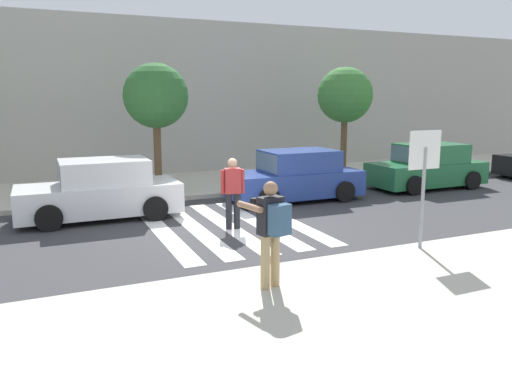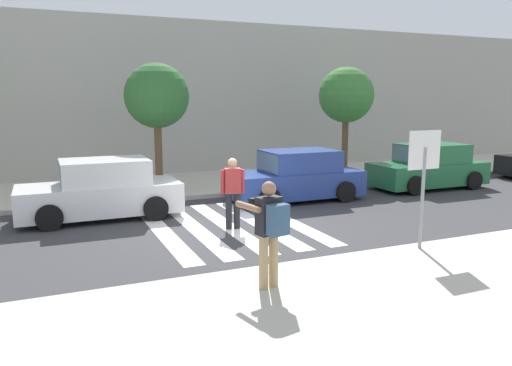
# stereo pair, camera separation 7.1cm
# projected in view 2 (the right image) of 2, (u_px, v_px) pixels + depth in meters

# --- Properties ---
(ground_plane) EXTENTS (120.00, 120.00, 0.00)m
(ground_plane) POSITION_uv_depth(u_px,v_px,m) (230.00, 228.00, 12.19)
(ground_plane) COLOR #38383A
(sidewalk_near) EXTENTS (60.00, 6.00, 0.14)m
(sidewalk_near) POSITION_uv_depth(u_px,v_px,m) (394.00, 334.00, 6.57)
(sidewalk_near) COLOR beige
(sidewalk_near) RESTS_ON ground
(sidewalk_far) EXTENTS (60.00, 4.80, 0.14)m
(sidewalk_far) POSITION_uv_depth(u_px,v_px,m) (171.00, 185.00, 17.61)
(sidewalk_far) COLOR beige
(sidewalk_far) RESTS_ON ground
(building_facade_far) EXTENTS (56.00, 4.00, 6.15)m
(building_facade_far) POSITION_uv_depth(u_px,v_px,m) (144.00, 99.00, 21.08)
(building_facade_far) COLOR #ADA89E
(building_facade_far) RESTS_ON ground
(crosswalk_stripe_0) EXTENTS (0.44, 5.20, 0.01)m
(crosswalk_stripe_0) POSITION_uv_depth(u_px,v_px,m) (164.00, 232.00, 11.75)
(crosswalk_stripe_0) COLOR silver
(crosswalk_stripe_0) RESTS_ON ground
(crosswalk_stripe_1) EXTENTS (0.44, 5.20, 0.01)m
(crosswalk_stripe_1) POSITION_uv_depth(u_px,v_px,m) (196.00, 229.00, 12.06)
(crosswalk_stripe_1) COLOR silver
(crosswalk_stripe_1) RESTS_ON ground
(crosswalk_stripe_2) EXTENTS (0.44, 5.20, 0.01)m
(crosswalk_stripe_2) POSITION_uv_depth(u_px,v_px,m) (227.00, 226.00, 12.37)
(crosswalk_stripe_2) COLOR silver
(crosswalk_stripe_2) RESTS_ON ground
(crosswalk_stripe_3) EXTENTS (0.44, 5.20, 0.01)m
(crosswalk_stripe_3) POSITION_uv_depth(u_px,v_px,m) (257.00, 222.00, 12.69)
(crosswalk_stripe_3) COLOR silver
(crosswalk_stripe_3) RESTS_ON ground
(crosswalk_stripe_4) EXTENTS (0.44, 5.20, 0.01)m
(crosswalk_stripe_4) POSITION_uv_depth(u_px,v_px,m) (285.00, 219.00, 13.00)
(crosswalk_stripe_4) COLOR silver
(crosswalk_stripe_4) RESTS_ON ground
(stop_sign) EXTENTS (0.76, 0.08, 2.37)m
(stop_sign) POSITION_uv_depth(u_px,v_px,m) (424.00, 164.00, 9.80)
(stop_sign) COLOR gray
(stop_sign) RESTS_ON sidewalk_near
(photographer_with_backpack) EXTENTS (0.70, 0.92, 1.72)m
(photographer_with_backpack) POSITION_uv_depth(u_px,v_px,m) (270.00, 225.00, 7.82)
(photographer_with_backpack) COLOR tan
(photographer_with_backpack) RESTS_ON sidewalk_near
(pedestrian_crossing) EXTENTS (0.57, 0.31, 1.72)m
(pedestrian_crossing) POSITION_uv_depth(u_px,v_px,m) (233.00, 189.00, 11.93)
(pedestrian_crossing) COLOR #232328
(pedestrian_crossing) RESTS_ON ground
(parked_car_white) EXTENTS (4.10, 1.92, 1.55)m
(parked_car_white) POSITION_uv_depth(u_px,v_px,m) (102.00, 191.00, 13.08)
(parked_car_white) COLOR white
(parked_car_white) RESTS_ON ground
(parked_car_blue) EXTENTS (4.10, 1.92, 1.55)m
(parked_car_blue) POSITION_uv_depth(u_px,v_px,m) (296.00, 177.00, 15.34)
(parked_car_blue) COLOR #284293
(parked_car_blue) RESTS_ON ground
(parked_car_green) EXTENTS (4.10, 1.92, 1.55)m
(parked_car_green) POSITION_uv_depth(u_px,v_px,m) (429.00, 168.00, 17.37)
(parked_car_green) COLOR #236B3D
(parked_car_green) RESTS_ON ground
(street_tree_center) EXTENTS (2.07, 2.07, 4.09)m
(street_tree_center) POSITION_uv_depth(u_px,v_px,m) (157.00, 97.00, 15.94)
(street_tree_center) COLOR brown
(street_tree_center) RESTS_ON sidewalk_far
(street_tree_east) EXTENTS (2.08, 2.08, 4.13)m
(street_tree_east) POSITION_uv_depth(u_px,v_px,m) (346.00, 96.00, 18.80)
(street_tree_east) COLOR brown
(street_tree_east) RESTS_ON sidewalk_far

